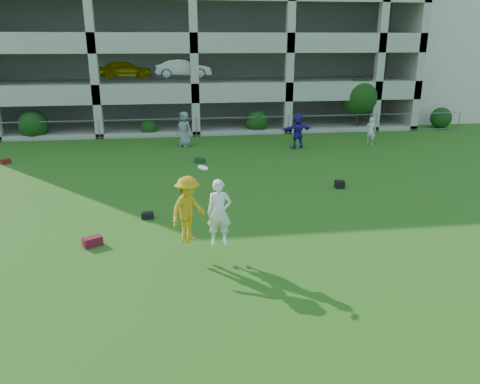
{
  "coord_description": "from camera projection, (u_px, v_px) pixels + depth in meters",
  "views": [
    {
      "loc": [
        -1.37,
        -10.59,
        5.87
      ],
      "look_at": [
        0.55,
        3.0,
        1.4
      ],
      "focal_mm": 35.0,
      "sensor_mm": 36.0,
      "label": 1
    }
  ],
  "objects": [
    {
      "name": "frisbee_contest",
      "position": [
        196.0,
        210.0,
        12.78
      ],
      "size": [
        1.86,
        1.34,
        2.22
      ],
      "color": "orange",
      "rests_on": "ground"
    },
    {
      "name": "bag_red_f",
      "position": [
        5.0,
        161.0,
        23.23
      ],
      "size": [
        0.52,
        0.51,
        0.24
      ],
      "primitive_type": "cube",
      "rotation": [
        0.0,
        0.0,
        0.75
      ],
      "color": "#5B0F16",
      "rests_on": "ground"
    },
    {
      "name": "shrub_row",
      "position": [
        265.0,
        110.0,
        30.66
      ],
      "size": [
        34.38,
        2.52,
        3.5
      ],
      "color": "#163D11",
      "rests_on": "ground"
    },
    {
      "name": "crate_d",
      "position": [
        340.0,
        184.0,
        19.45
      ],
      "size": [
        0.35,
        0.35,
        0.3
      ],
      "primitive_type": "cube",
      "rotation": [
        0.0,
        0.0,
        -0.01
      ],
      "color": "black",
      "rests_on": "ground"
    },
    {
      "name": "bystander_e",
      "position": [
        371.0,
        131.0,
        27.29
      ],
      "size": [
        0.69,
        0.68,
        1.61
      ],
      "primitive_type": "imported",
      "rotation": [
        0.0,
        0.0,
        2.38
      ],
      "color": "silver",
      "rests_on": "ground"
    },
    {
      "name": "ground",
      "position": [
        235.0,
        281.0,
        11.97
      ],
      "size": [
        100.0,
        100.0,
        0.0
      ],
      "primitive_type": "plane",
      "color": "#235114",
      "rests_on": "ground"
    },
    {
      "name": "bag_red_a",
      "position": [
        93.0,
        241.0,
        13.96
      ],
      "size": [
        0.63,
        0.53,
        0.28
      ],
      "primitive_type": "cube",
      "rotation": [
        0.0,
        0.0,
        0.5
      ],
      "color": "maroon",
      "rests_on": "ground"
    },
    {
      "name": "bystander_c",
      "position": [
        184.0,
        129.0,
        26.8
      ],
      "size": [
        1.14,
        1.14,
        2.0
      ],
      "primitive_type": "imported",
      "rotation": [
        0.0,
        0.0,
        -0.78
      ],
      "color": "gray",
      "rests_on": "ground"
    },
    {
      "name": "bystander_d",
      "position": [
        298.0,
        131.0,
        26.34
      ],
      "size": [
        1.92,
        0.98,
        1.98
      ],
      "primitive_type": "imported",
      "rotation": [
        0.0,
        0.0,
        3.37
      ],
      "color": "#2A1F8F",
      "rests_on": "ground"
    },
    {
      "name": "fence",
      "position": [
        196.0,
        127.0,
        29.67
      ],
      "size": [
        36.06,
        0.06,
        1.2
      ],
      "color": "gray",
      "rests_on": "ground"
    },
    {
      "name": "bag_black_b",
      "position": [
        148.0,
        216.0,
        16.11
      ],
      "size": [
        0.41,
        0.26,
        0.22
      ],
      "primitive_type": "cube",
      "rotation": [
        0.0,
        0.0,
        -0.02
      ],
      "color": "black",
      "rests_on": "ground"
    },
    {
      "name": "parking_garage",
      "position": [
        188.0,
        38.0,
        36.18
      ],
      "size": [
        30.0,
        14.0,
        12.0
      ],
      "color": "#9E998C",
      "rests_on": "ground"
    },
    {
      "name": "stucco_building",
      "position": [
        460.0,
        51.0,
        39.83
      ],
      "size": [
        16.0,
        14.0,
        10.0
      ],
      "primitive_type": "cube",
      "color": "beige",
      "rests_on": "ground"
    },
    {
      "name": "bag_green_g",
      "position": [
        200.0,
        160.0,
        23.39
      ],
      "size": [
        0.57,
        0.57,
        0.25
      ],
      "primitive_type": "cube",
      "rotation": [
        0.0,
        0.0,
        -0.79
      ],
      "color": "#14371B",
      "rests_on": "ground"
    }
  ]
}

